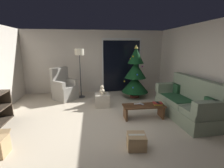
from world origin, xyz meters
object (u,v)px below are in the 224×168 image
(christmas_tree, at_px, (135,75))
(cell_phone, at_px, (158,102))
(coffee_table, at_px, (144,109))
(ottoman, at_px, (102,100))
(couch, at_px, (187,103))
(remote_white, at_px, (137,104))
(teddy_bear_cream, at_px, (102,90))
(floor_lamp, at_px, (80,57))
(book_stack, at_px, (158,104))
(armchair, at_px, (64,88))
(cardboard_box_taped_mid_floor, at_px, (136,141))
(remote_silver, at_px, (141,104))

(christmas_tree, bearing_deg, cell_phone, -86.42)
(coffee_table, xyz_separation_m, ottoman, (-1.04, 1.01, -0.04))
(couch, xyz_separation_m, remote_white, (-1.29, 0.20, -0.03))
(teddy_bear_cream, bearing_deg, floor_lamp, 124.53)
(book_stack, relative_size, cell_phone, 1.75)
(couch, height_order, armchair, armchair)
(couch, distance_m, remote_white, 1.31)
(couch, bearing_deg, remote_white, 171.24)
(couch, bearing_deg, book_stack, 174.44)
(remote_white, distance_m, teddy_bear_cream, 1.27)
(cell_phone, xyz_separation_m, floor_lamp, (-2.11, 2.11, 1.07))
(christmas_tree, distance_m, armchair, 2.62)
(armchair, bearing_deg, ottoman, -34.42)
(coffee_table, relative_size, cardboard_box_taped_mid_floor, 2.94)
(coffee_table, distance_m, cardboard_box_taped_mid_floor, 1.37)
(christmas_tree, bearing_deg, cardboard_box_taped_mid_floor, -104.51)
(cell_phone, xyz_separation_m, christmas_tree, (-0.12, 1.84, 0.41))
(floor_lamp, distance_m, cardboard_box_taped_mid_floor, 3.77)
(remote_white, relative_size, floor_lamp, 0.09)
(armchair, bearing_deg, coffee_table, -39.07)
(couch, height_order, ottoman, couch)
(couch, distance_m, coffee_table, 1.15)
(coffee_table, xyz_separation_m, remote_silver, (-0.05, 0.06, 0.13))
(cell_phone, xyz_separation_m, cardboard_box_taped_mid_floor, (-0.90, -1.19, -0.30))
(coffee_table, distance_m, christmas_tree, 1.90)
(coffee_table, height_order, ottoman, ottoman)
(remote_silver, bearing_deg, cell_phone, -39.74)
(book_stack, height_order, teddy_bear_cream, teddy_bear_cream)
(couch, height_order, remote_silver, couch)
(coffee_table, bearing_deg, cardboard_box_taped_mid_floor, -113.58)
(coffee_table, xyz_separation_m, floor_lamp, (-1.75, 2.05, 1.26))
(teddy_bear_cream, bearing_deg, couch, -27.32)
(cell_phone, bearing_deg, floor_lamp, 127.56)
(remote_silver, relative_size, armchair, 0.14)
(christmas_tree, bearing_deg, remote_silver, -99.43)
(remote_white, height_order, ottoman, ottoman)
(floor_lamp, bearing_deg, cell_phone, -44.99)
(book_stack, distance_m, teddy_bear_cream, 1.74)
(couch, xyz_separation_m, cardboard_box_taped_mid_floor, (-1.67, -1.13, -0.26))
(remote_white, distance_m, cell_phone, 0.54)
(armchair, height_order, ottoman, armchair)
(ottoman, relative_size, teddy_bear_cream, 1.54)
(armchair, relative_size, teddy_bear_cream, 3.96)
(book_stack, xyz_separation_m, teddy_bear_cream, (-1.39, 1.04, 0.13))
(christmas_tree, height_order, cardboard_box_taped_mid_floor, christmas_tree)
(floor_lamp, xyz_separation_m, ottoman, (0.72, -1.04, -1.30))
(teddy_bear_cream, xyz_separation_m, cardboard_box_taped_mid_floor, (0.48, -2.25, -0.39))
(ottoman, height_order, teddy_bear_cream, teddy_bear_cream)
(book_stack, bearing_deg, armchair, 144.34)
(remote_silver, bearing_deg, ottoman, 113.38)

